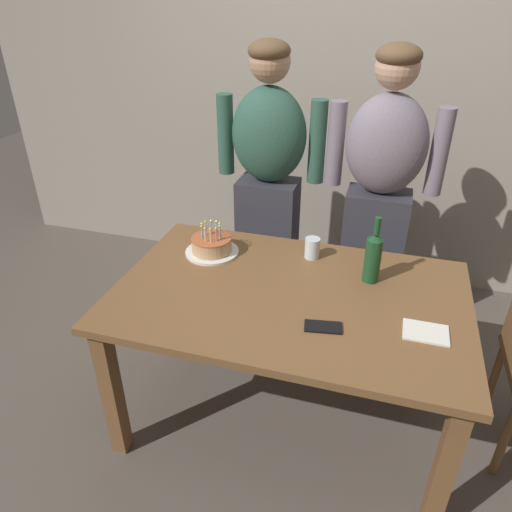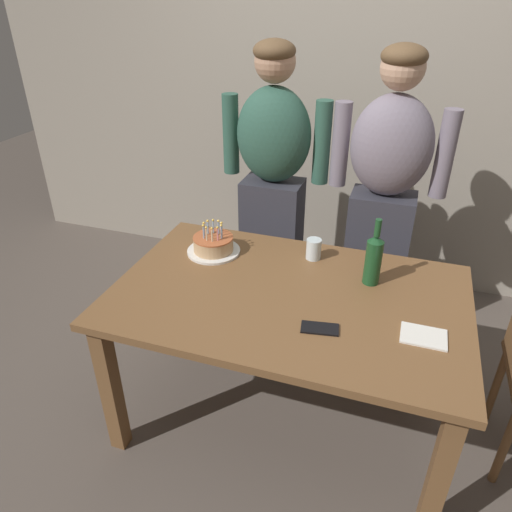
# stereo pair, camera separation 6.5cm
# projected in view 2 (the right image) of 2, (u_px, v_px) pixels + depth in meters

# --- Properties ---
(ground_plane) EXTENTS (10.00, 10.00, 0.00)m
(ground_plane) POSITION_uv_depth(u_px,v_px,m) (283.00, 414.00, 2.39)
(ground_plane) COLOR #564C44
(back_wall) EXTENTS (5.20, 0.10, 2.60)m
(back_wall) POSITION_uv_depth(u_px,v_px,m) (355.00, 90.00, 3.01)
(back_wall) COLOR #9E9384
(back_wall) RESTS_ON ground_plane
(dining_table) EXTENTS (1.50, 0.96, 0.74)m
(dining_table) POSITION_uv_depth(u_px,v_px,m) (288.00, 311.00, 2.06)
(dining_table) COLOR brown
(dining_table) RESTS_ON ground_plane
(birthday_cake) EXTENTS (0.26, 0.26, 0.16)m
(birthday_cake) POSITION_uv_depth(u_px,v_px,m) (213.00, 245.00, 2.30)
(birthday_cake) COLOR white
(birthday_cake) RESTS_ON dining_table
(water_glass_near) EXTENTS (0.07, 0.07, 0.10)m
(water_glass_near) POSITION_uv_depth(u_px,v_px,m) (314.00, 249.00, 2.25)
(water_glass_near) COLOR silver
(water_glass_near) RESTS_ON dining_table
(wine_bottle) EXTENTS (0.07, 0.07, 0.31)m
(wine_bottle) POSITION_uv_depth(u_px,v_px,m) (374.00, 258.00, 2.03)
(wine_bottle) COLOR #194723
(wine_bottle) RESTS_ON dining_table
(cell_phone) EXTENTS (0.15, 0.09, 0.01)m
(cell_phone) POSITION_uv_depth(u_px,v_px,m) (320.00, 328.00, 1.80)
(cell_phone) COLOR black
(cell_phone) RESTS_ON dining_table
(napkin_stack) EXTENTS (0.17, 0.13, 0.01)m
(napkin_stack) POSITION_uv_depth(u_px,v_px,m) (424.00, 336.00, 1.76)
(napkin_stack) COLOR white
(napkin_stack) RESTS_ON dining_table
(person_man_bearded) EXTENTS (0.61, 0.27, 1.66)m
(person_man_bearded) POSITION_uv_depth(u_px,v_px,m) (273.00, 189.00, 2.69)
(person_man_bearded) COLOR #33333D
(person_man_bearded) RESTS_ON ground_plane
(person_woman_cardigan) EXTENTS (0.61, 0.27, 1.66)m
(person_woman_cardigan) POSITION_uv_depth(u_px,v_px,m) (383.00, 202.00, 2.52)
(person_woman_cardigan) COLOR #33333D
(person_woman_cardigan) RESTS_ON ground_plane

